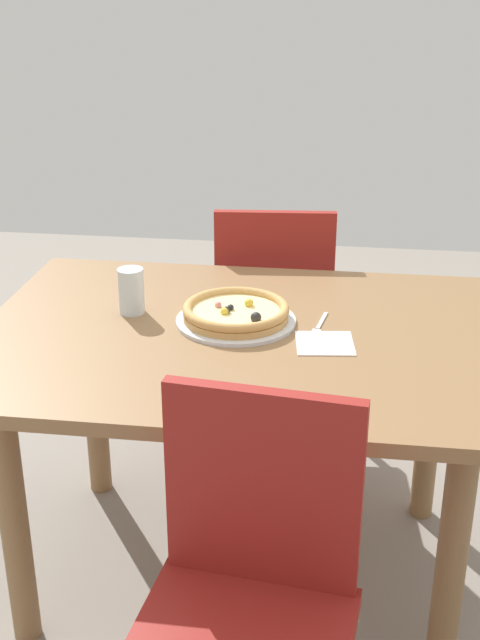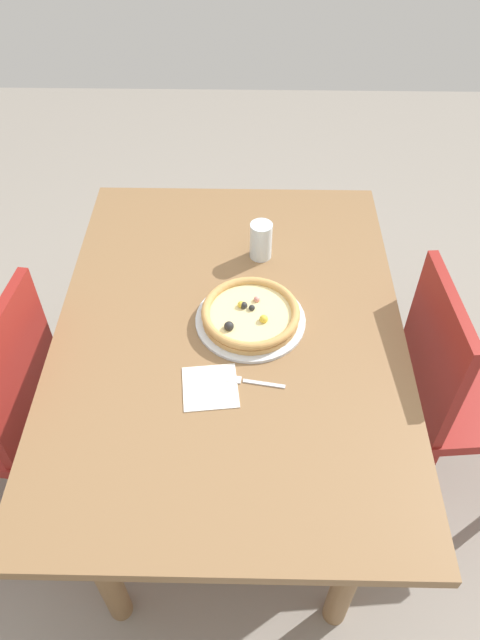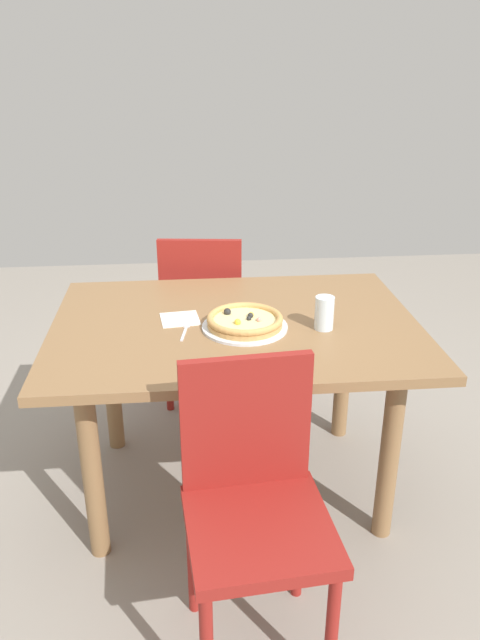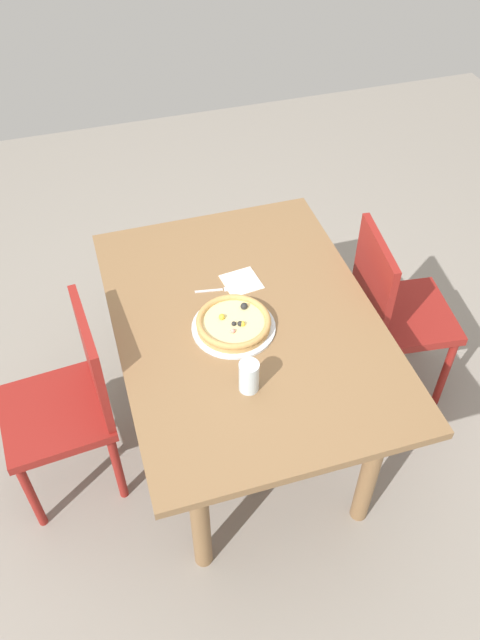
% 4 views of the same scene
% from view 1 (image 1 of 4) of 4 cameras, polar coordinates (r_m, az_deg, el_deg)
% --- Properties ---
extents(ground_plane, '(6.00, 6.00, 0.00)m').
position_cam_1_polar(ground_plane, '(2.50, 0.26, -16.56)').
color(ground_plane, gray).
extents(dining_table, '(1.35, 0.97, 0.74)m').
position_cam_1_polar(dining_table, '(2.14, 0.29, -3.36)').
color(dining_table, olive).
rests_on(dining_table, ground).
extents(chair_near, '(0.43, 0.43, 0.89)m').
position_cam_1_polar(chair_near, '(2.84, 2.33, 0.35)').
color(chair_near, maroon).
rests_on(chair_near, ground).
extents(chair_far, '(0.44, 0.44, 0.89)m').
position_cam_1_polar(chair_far, '(1.64, 0.46, -19.16)').
color(chair_far, maroon).
rests_on(chair_far, ground).
extents(plate, '(0.31, 0.31, 0.01)m').
position_cam_1_polar(plate, '(2.15, -0.28, -0.04)').
color(plate, silver).
rests_on(plate, dining_table).
extents(pizza, '(0.28, 0.28, 0.05)m').
position_cam_1_polar(pizza, '(2.14, -0.28, 0.58)').
color(pizza, tan).
rests_on(pizza, plate).
extents(fork, '(0.04, 0.17, 0.00)m').
position_cam_1_polar(fork, '(2.13, 5.40, -0.48)').
color(fork, silver).
rests_on(fork, dining_table).
extents(drinking_glass, '(0.07, 0.07, 0.12)m').
position_cam_1_polar(drinking_glass, '(2.21, -7.47, 1.99)').
color(drinking_glass, silver).
rests_on(drinking_glass, dining_table).
extents(napkin, '(0.16, 0.16, 0.00)m').
position_cam_1_polar(napkin, '(2.05, 5.83, -1.60)').
color(napkin, white).
rests_on(napkin, dining_table).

